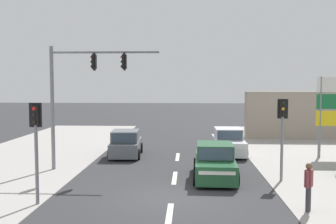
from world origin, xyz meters
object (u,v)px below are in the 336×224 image
sedan_receding_far (228,142)px  pedestrian_at_kerb (309,184)px  pedestal_signal_right_kerb (282,126)px  sedan_oncoming_mid (215,163)px  traffic_signal_mast (78,85)px  hatchback_kerbside_parked (126,144)px  pedestal_signal_left_kerb (36,136)px  shopping_plaza_sign (336,105)px

sedan_receding_far → pedestrian_at_kerb: bearing=-81.6°
pedestal_signal_right_kerb → sedan_receding_far: pedestal_signal_right_kerb is taller
sedan_oncoming_mid → pedestal_signal_right_kerb: bearing=-7.5°
traffic_signal_mast → sedan_oncoming_mid: (6.47, -1.37, -3.44)m
hatchback_kerbside_parked → pedestal_signal_right_kerb: bearing=-35.6°
traffic_signal_mast → pedestal_signal_right_kerb: bearing=-10.6°
sedan_receding_far → pedestrian_at_kerb: pedestrian_at_kerb is taller
traffic_signal_mast → pedestrian_at_kerb: size_ratio=3.68×
pedestal_signal_left_kerb → hatchback_kerbside_parked: size_ratio=0.96×
shopping_plaza_sign → pedestrian_at_kerb: size_ratio=2.82×
sedan_oncoming_mid → sedan_receding_far: size_ratio=1.01×
traffic_signal_mast → sedan_receding_far: size_ratio=1.41×
pedestal_signal_left_kerb → sedan_oncoming_mid: size_ratio=0.83×
pedestal_signal_right_kerb → pedestrian_at_kerb: bearing=-91.1°
sedan_oncoming_mid → hatchback_kerbside_parked: sedan_oncoming_mid is taller
traffic_signal_mast → pedestal_signal_left_kerb: (0.05, -5.53, -1.73)m
pedestal_signal_right_kerb → hatchback_kerbside_parked: bearing=144.4°
pedestal_signal_left_kerb → hatchback_kerbside_parked: (1.64, 9.25, -1.71)m
pedestal_signal_left_kerb → sedan_oncoming_mid: 7.84m
traffic_signal_mast → hatchback_kerbside_parked: 5.34m
pedestal_signal_left_kerb → pedestal_signal_right_kerb: bearing=22.2°
shopping_plaza_sign → sedan_receding_far: (-5.90, 0.87, -2.28)m
pedestal_signal_right_kerb → shopping_plaza_sign: (4.26, 5.57, 0.57)m
traffic_signal_mast → pedestal_signal_left_kerb: traffic_signal_mast is taller
traffic_signal_mast → pedestal_signal_left_kerb: 5.79m
traffic_signal_mast → hatchback_kerbside_parked: (1.68, 3.72, -3.44)m
hatchback_kerbside_parked → sedan_receding_far: bearing=9.2°
traffic_signal_mast → sedan_receding_far: (7.68, 4.69, -3.44)m
sedan_receding_far → pedestal_signal_right_kerb: bearing=-75.8°
sedan_receding_far → traffic_signal_mast: bearing=-148.6°
pedestal_signal_left_kerb → sedan_receding_far: bearing=53.2°
pedestrian_at_kerb → traffic_signal_mast: bearing=147.8°
shopping_plaza_sign → sedan_oncoming_mid: size_ratio=1.07×
shopping_plaza_sign → hatchback_kerbside_parked: bearing=-179.5°
sedan_receding_far → pedestrian_at_kerb: size_ratio=2.61×
hatchback_kerbside_parked → sedan_receding_far: (6.00, 0.97, 0.00)m
sedan_oncoming_mid → pedestrian_at_kerb: bearing=-58.1°
pedestal_signal_right_kerb → sedan_receding_far: size_ratio=0.84×
sedan_oncoming_mid → hatchback_kerbside_parked: 6.99m
sedan_receding_far → pedestrian_at_kerb: (1.55, -10.50, 0.22)m
pedestal_signal_right_kerb → pedestal_signal_left_kerb: bearing=-157.8°
shopping_plaza_sign → sedan_oncoming_mid: shopping_plaza_sign is taller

